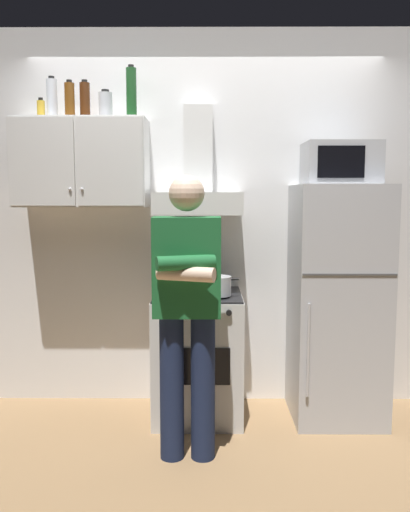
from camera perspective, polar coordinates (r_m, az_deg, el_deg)
ground_plane at (r=3.63m, az=-0.00°, el=-18.34°), size 7.00×7.00×0.00m
back_wall_tiled at (r=3.90m, az=0.05°, el=3.93°), size 4.80×0.10×2.70m
upper_cabinet at (r=3.78m, az=-13.17°, el=9.75°), size 0.90×0.37×0.60m
stove_oven at (r=3.71m, az=-0.76°, el=-10.63°), size 0.60×0.62×0.87m
range_hood at (r=3.67m, az=-0.75°, el=7.63°), size 0.60×0.44×0.75m
refrigerator at (r=3.72m, az=14.06°, el=-4.93°), size 0.60×0.62×1.60m
microwave at (r=3.68m, az=14.40°, el=9.65°), size 0.48×0.37×0.28m
person_standing at (r=3.01m, az=-1.96°, el=-5.50°), size 0.38×0.33×1.64m
cooking_pot at (r=3.48m, az=1.33°, el=-3.24°), size 0.28×0.18×0.13m
bottle_vodka_clear at (r=3.91m, az=-16.19°, el=15.99°), size 0.07×0.07×0.29m
bottle_rum_dark at (r=3.86m, az=-12.84°, el=16.04°), size 0.07×0.07×0.26m
bottle_spice_jar at (r=3.91m, az=-17.30°, el=14.88°), size 0.05×0.05×0.14m
bottle_beer_brown at (r=3.84m, az=-14.41°, el=15.98°), size 0.07×0.07×0.25m
bottle_wine_green at (r=3.77m, az=-7.96°, el=17.06°), size 0.07×0.07×0.35m
bottle_canister_steel at (r=3.83m, az=-10.69°, el=15.68°), size 0.09×0.09×0.20m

